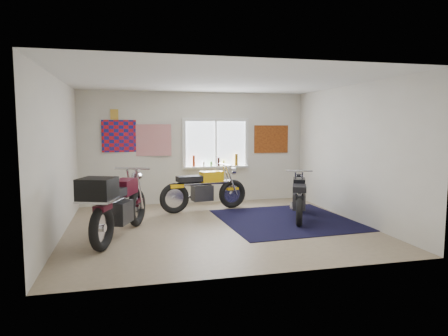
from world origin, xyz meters
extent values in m
plane|color=#9E896B|center=(0.00, 0.00, 0.00)|extent=(5.50, 5.50, 0.00)
plane|color=white|center=(0.00, 0.00, 2.70)|extent=(5.50, 5.50, 0.00)
plane|color=silver|center=(0.00, 2.50, 1.35)|extent=(5.50, 0.00, 5.50)
plane|color=silver|center=(0.00, -2.50, 1.35)|extent=(5.50, 0.00, 5.50)
plane|color=silver|center=(-2.75, 0.00, 1.35)|extent=(0.00, 5.00, 5.00)
plane|color=silver|center=(2.75, 0.00, 1.35)|extent=(0.00, 5.00, 5.00)
cube|color=black|center=(1.44, 0.21, 0.01)|extent=(2.64, 2.74, 0.01)
cube|color=white|center=(0.50, 2.48, 1.45)|extent=(1.50, 0.02, 1.10)
cube|color=white|center=(0.50, 2.47, 2.04)|extent=(1.66, 0.06, 0.08)
cube|color=white|center=(0.50, 2.47, 0.86)|extent=(1.66, 0.06, 0.08)
cube|color=white|center=(-0.29, 2.47, 1.45)|extent=(0.08, 0.06, 1.10)
cube|color=white|center=(1.29, 2.47, 1.45)|extent=(0.08, 0.06, 1.10)
cube|color=white|center=(0.50, 2.47, 1.45)|extent=(0.04, 0.06, 1.10)
cube|color=white|center=(0.50, 2.41, 0.88)|extent=(1.60, 0.16, 0.04)
cylinder|color=maroon|center=(-0.06, 2.40, 1.04)|extent=(0.07, 0.07, 0.28)
cylinder|color=silver|center=(0.18, 2.40, 0.96)|extent=(0.06, 0.06, 0.12)
cylinder|color=black|center=(0.56, 2.40, 1.01)|extent=(0.06, 0.06, 0.22)
cylinder|color=yellow|center=(0.69, 2.40, 0.97)|extent=(0.05, 0.05, 0.14)
cylinder|color=brown|center=(1.01, 2.40, 1.05)|extent=(0.09, 0.09, 0.30)
cylinder|color=#4C9633|center=(0.37, 2.40, 0.96)|extent=(0.06, 0.06, 0.12)
plane|color=red|center=(-1.70, 2.48, 1.65)|extent=(1.00, 0.07, 1.00)
plane|color=red|center=(-1.05, 2.46, 1.55)|extent=(0.90, 0.09, 0.90)
cube|color=gold|center=(-1.90, 2.48, 2.15)|extent=(0.18, 0.02, 0.24)
cube|color=#A54C14|center=(1.95, 2.48, 1.55)|extent=(0.90, 0.03, 0.70)
torus|color=black|center=(0.70, 1.64, 0.33)|extent=(0.68, 0.26, 0.67)
torus|color=black|center=(-0.66, 1.36, 0.33)|extent=(0.68, 0.26, 0.67)
cylinder|color=silver|center=(0.70, 1.64, 0.33)|extent=(0.13, 0.12, 0.11)
cylinder|color=silver|center=(-0.66, 1.36, 0.33)|extent=(0.13, 0.12, 0.11)
cylinder|color=silver|center=(0.02, 1.50, 0.62)|extent=(1.24, 0.33, 0.09)
cube|color=#2C2C2E|center=(-0.03, 1.49, 0.40)|extent=(0.49, 0.36, 0.34)
cylinder|color=silver|center=(-0.06, 1.65, 0.30)|extent=(0.55, 0.18, 0.07)
cube|color=#FBB70D|center=(0.20, 1.54, 0.75)|extent=(0.54, 0.35, 0.24)
cube|color=black|center=(-0.32, 1.43, 0.73)|extent=(0.59, 0.38, 0.12)
cube|color=#FBB70D|center=(-0.61, 1.37, 0.60)|extent=(0.32, 0.21, 0.08)
cube|color=#FBB70D|center=(0.70, 1.64, 0.45)|extent=(0.30, 0.19, 0.05)
cylinder|color=silver|center=(0.53, 1.60, 1.01)|extent=(0.16, 0.61, 0.04)
cylinder|color=silver|center=(0.72, 1.64, 0.85)|extent=(0.13, 0.18, 0.16)
torus|color=black|center=(2.00, 0.86, 0.28)|extent=(0.34, 0.58, 0.58)
torus|color=black|center=(1.50, -0.32, 0.28)|extent=(0.34, 0.58, 0.58)
cylinder|color=silver|center=(2.00, 0.86, 0.28)|extent=(0.12, 0.13, 0.10)
cylinder|color=silver|center=(1.50, -0.32, 0.28)|extent=(0.12, 0.13, 0.10)
cylinder|color=silver|center=(1.75, 0.27, 0.57)|extent=(0.53, 1.09, 0.08)
cube|color=#2C2C2E|center=(1.73, 0.23, 0.37)|extent=(0.40, 0.48, 0.31)
cylinder|color=silver|center=(1.60, 0.29, 0.27)|extent=(0.26, 0.49, 0.06)
cube|color=black|center=(1.82, 0.42, 0.70)|extent=(0.40, 0.51, 0.22)
cube|color=black|center=(1.62, -0.02, 0.68)|extent=(0.43, 0.56, 0.11)
cube|color=black|center=(1.51, -0.27, 0.55)|extent=(0.24, 0.31, 0.07)
cube|color=black|center=(2.00, 0.86, 0.39)|extent=(0.22, 0.29, 0.05)
cylinder|color=silver|center=(1.94, 0.71, 0.93)|extent=(0.53, 0.26, 0.03)
cylinder|color=silver|center=(2.01, 0.88, 0.79)|extent=(0.17, 0.14, 0.15)
torus|color=black|center=(-1.48, 0.43, 0.35)|extent=(0.39, 0.71, 0.71)
torus|color=black|center=(-2.02, -1.00, 0.35)|extent=(0.39, 0.71, 0.71)
cylinder|color=silver|center=(-1.48, 0.43, 0.35)|extent=(0.14, 0.15, 0.12)
cylinder|color=silver|center=(-2.02, -1.00, 0.35)|extent=(0.14, 0.15, 0.12)
cylinder|color=silver|center=(-1.75, -0.28, 0.68)|extent=(0.58, 1.32, 0.10)
cube|color=#2C2C2E|center=(-1.77, -0.33, 0.44)|extent=(0.46, 0.57, 0.37)
cylinder|color=silver|center=(-1.93, -0.27, 0.33)|extent=(0.29, 0.59, 0.08)
cube|color=#410A17|center=(-1.68, -0.10, 0.83)|extent=(0.46, 0.61, 0.26)
cube|color=black|center=(-1.89, -0.64, 0.81)|extent=(0.50, 0.67, 0.13)
cube|color=#410A17|center=(-2.00, -0.95, 0.66)|extent=(0.28, 0.37, 0.09)
cube|color=#410A17|center=(-1.48, 0.43, 0.48)|extent=(0.25, 0.34, 0.05)
cylinder|color=silver|center=(-1.55, 0.25, 1.11)|extent=(0.65, 0.28, 0.04)
cylinder|color=silver|center=(-1.47, 0.45, 0.94)|extent=(0.20, 0.16, 0.17)
cube|color=black|center=(-2.06, -1.10, 0.96)|extent=(0.62, 0.60, 0.33)
camera|label=1|loc=(-1.60, -7.15, 1.88)|focal=32.00mm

